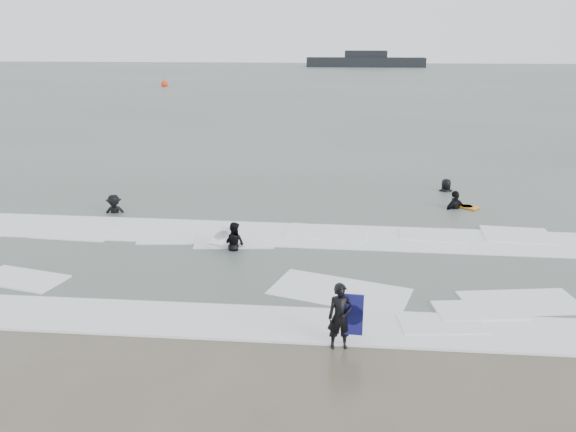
# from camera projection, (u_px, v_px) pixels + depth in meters

# --- Properties ---
(ground) EXTENTS (320.00, 320.00, 0.00)m
(ground) POSITION_uv_depth(u_px,v_px,m) (267.00, 313.00, 14.67)
(ground) COLOR brown
(ground) RESTS_ON ground
(sea) EXTENTS (320.00, 320.00, 0.00)m
(sea) POSITION_uv_depth(u_px,v_px,m) (338.00, 83.00, 90.49)
(sea) COLOR #47544C
(sea) RESTS_ON ground
(surfer_centre) EXTENTS (0.65, 0.49, 1.62)m
(surfer_centre) POSITION_uv_depth(u_px,v_px,m) (339.00, 347.00, 13.05)
(surfer_centre) COLOR black
(surfer_centre) RESTS_ON ground
(surfer_wading) EXTENTS (0.95, 0.89, 1.55)m
(surfer_wading) POSITION_uv_depth(u_px,v_px,m) (235.00, 250.00, 19.05)
(surfer_wading) COLOR black
(surfer_wading) RESTS_ON ground
(surfer_breaker) EXTENTS (1.22, 0.91, 1.69)m
(surfer_breaker) POSITION_uv_depth(u_px,v_px,m) (115.00, 215.00, 22.92)
(surfer_breaker) COLOR black
(surfer_breaker) RESTS_ON ground
(surfer_right_near) EXTENTS (1.21, 1.06, 1.96)m
(surfer_right_near) POSITION_uv_depth(u_px,v_px,m) (455.00, 209.00, 23.62)
(surfer_right_near) COLOR black
(surfer_right_near) RESTS_ON ground
(surfer_right_far) EXTENTS (0.93, 0.66, 1.81)m
(surfer_right_far) POSITION_uv_depth(u_px,v_px,m) (446.00, 192.00, 26.23)
(surfer_right_far) COLOR black
(surfer_right_far) RESTS_ON ground
(surf_foam) EXTENTS (30.03, 9.06, 0.09)m
(surf_foam) POSITION_uv_depth(u_px,v_px,m) (284.00, 259.00, 18.17)
(surf_foam) COLOR white
(surf_foam) RESTS_ON ground
(bodyboards) EXTENTS (10.08, 12.30, 1.25)m
(bodyboards) POSITION_uv_depth(u_px,v_px,m) (357.00, 241.00, 18.48)
(bodyboards) COLOR #10114F
(bodyboards) RESTS_ON ground
(buoy) EXTENTS (1.00, 1.00, 1.65)m
(buoy) POSITION_uv_depth(u_px,v_px,m) (164.00, 84.00, 83.93)
(buoy) COLOR red
(buoy) RESTS_ON ground
(vessel_horizon) EXTENTS (29.72, 5.31, 4.03)m
(vessel_horizon) POSITION_uv_depth(u_px,v_px,m) (366.00, 61.00, 142.46)
(vessel_horizon) COLOR black
(vessel_horizon) RESTS_ON ground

